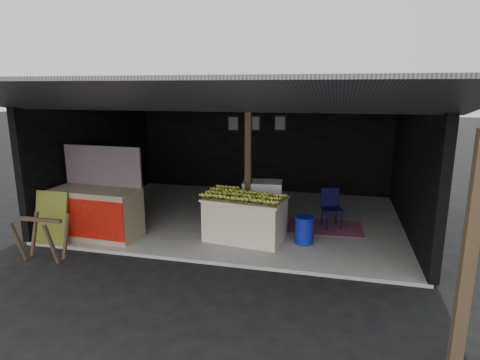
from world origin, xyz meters
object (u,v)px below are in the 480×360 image
(plastic_chair, at_px, (331,205))
(sawhorse, at_px, (42,234))
(neighbor_stall, at_px, (96,210))
(banana_table, at_px, (245,218))
(white_crate, at_px, (262,202))
(water_barrel, at_px, (304,231))

(plastic_chair, bearing_deg, sawhorse, -170.46)
(neighbor_stall, bearing_deg, sawhorse, -102.76)
(banana_table, distance_m, white_crate, 1.04)
(sawhorse, bearing_deg, banana_table, 26.31)
(white_crate, relative_size, neighbor_stall, 0.52)
(water_barrel, distance_m, plastic_chair, 1.16)
(neighbor_stall, xyz_separation_m, sawhorse, (-0.30, -1.11, -0.10))
(banana_table, relative_size, sawhorse, 2.05)
(white_crate, bearing_deg, neighbor_stall, -158.28)
(white_crate, height_order, sawhorse, white_crate)
(sawhorse, distance_m, plastic_chair, 5.39)
(plastic_chair, bearing_deg, white_crate, 161.82)
(white_crate, bearing_deg, sawhorse, -146.72)
(neighbor_stall, height_order, water_barrel, neighbor_stall)
(banana_table, bearing_deg, water_barrel, 9.97)
(neighbor_stall, relative_size, plastic_chair, 2.15)
(banana_table, height_order, sawhorse, banana_table)
(water_barrel, relative_size, plastic_chair, 0.60)
(banana_table, bearing_deg, white_crate, 90.53)
(banana_table, xyz_separation_m, white_crate, (0.13, 1.03, 0.04))
(sawhorse, bearing_deg, white_crate, 38.03)
(white_crate, xyz_separation_m, water_barrel, (0.97, -0.98, -0.21))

